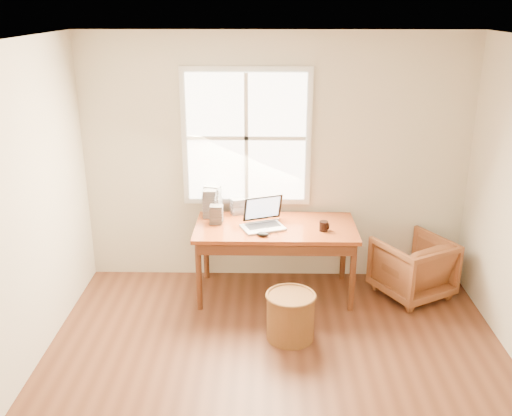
{
  "coord_description": "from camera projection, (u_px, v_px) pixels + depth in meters",
  "views": [
    {
      "loc": [
        -0.1,
        -3.47,
        2.86
      ],
      "look_at": [
        -0.19,
        1.65,
        0.99
      ],
      "focal_mm": 40.0,
      "sensor_mm": 36.0,
      "label": 1
    }
  ],
  "objects": [
    {
      "name": "coffee_mug",
      "position": [
        324.0,
        226.0,
        5.54
      ],
      "size": [
        0.1,
        0.1,
        0.1
      ],
      "primitive_type": "cylinder",
      "rotation": [
        0.0,
        0.0,
        0.17
      ],
      "color": "black",
      "rests_on": "desk"
    },
    {
      "name": "mouse",
      "position": [
        263.0,
        234.0,
        5.41
      ],
      "size": [
        0.13,
        0.1,
        0.04
      ],
      "primitive_type": "ellipsoid",
      "rotation": [
        0.0,
        0.0,
        -0.31
      ],
      "color": "black",
      "rests_on": "desk"
    },
    {
      "name": "cd_stack_a",
      "position": [
        213.0,
        200.0,
        5.95
      ],
      "size": [
        0.19,
        0.17,
        0.31
      ],
      "primitive_type": "cube",
      "rotation": [
        0.0,
        0.0,
        -0.27
      ],
      "color": "silver",
      "rests_on": "desk"
    },
    {
      "name": "room_shell",
      "position": [
        276.0,
        238.0,
        3.94
      ],
      "size": [
        4.04,
        4.54,
        2.64
      ],
      "color": "brown",
      "rests_on": "ground"
    },
    {
      "name": "desk",
      "position": [
        275.0,
        228.0,
        5.68
      ],
      "size": [
        1.6,
        0.8,
        0.04
      ],
      "primitive_type": "cube",
      "color": "brown",
      "rests_on": "room_shell"
    },
    {
      "name": "armchair",
      "position": [
        413.0,
        267.0,
        5.8
      ],
      "size": [
        0.91,
        0.91,
        0.62
      ],
      "primitive_type": "imported",
      "rotation": [
        0.0,
        0.0,
        3.66
      ],
      "color": "brown",
      "rests_on": "room_shell"
    },
    {
      "name": "cd_stack_c",
      "position": [
        210.0,
        204.0,
        5.84
      ],
      "size": [
        0.13,
        0.12,
        0.3
      ],
      "primitive_type": "cube",
      "rotation": [
        0.0,
        0.0,
        -0.02
      ],
      "color": "#9798A3",
      "rests_on": "desk"
    },
    {
      "name": "laptop",
      "position": [
        263.0,
        213.0,
        5.55
      ],
      "size": [
        0.59,
        0.6,
        0.34
      ],
      "primitive_type": null,
      "rotation": [
        0.0,
        0.0,
        0.38
      ],
      "color": "#A9ABB0",
      "rests_on": "desk"
    },
    {
      "name": "wicker_stool",
      "position": [
        290.0,
        317.0,
        5.07
      ],
      "size": [
        0.56,
        0.56,
        0.42
      ],
      "primitive_type": "cylinder",
      "rotation": [
        0.0,
        0.0,
        0.43
      ],
      "color": "brown",
      "rests_on": "room_shell"
    },
    {
      "name": "cd_stack_d",
      "position": [
        238.0,
        206.0,
        5.96
      ],
      "size": [
        0.16,
        0.16,
        0.17
      ],
      "primitive_type": "cube",
      "rotation": [
        0.0,
        0.0,
        0.36
      ],
      "color": "#A9ADB4",
      "rests_on": "desk"
    },
    {
      "name": "cd_stack_b",
      "position": [
        216.0,
        214.0,
        5.7
      ],
      "size": [
        0.13,
        0.11,
        0.19
      ],
      "primitive_type": "cube",
      "rotation": [
        0.0,
        0.0,
        -0.04
      ],
      "color": "#242429",
      "rests_on": "desk"
    }
  ]
}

